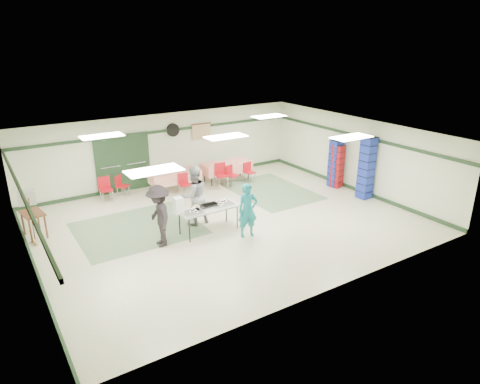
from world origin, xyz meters
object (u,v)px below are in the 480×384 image
serving_table (209,209)px  chair_d (184,182)px  chair_b (221,173)px  volunteer_dark (159,216)px  dining_table_a (226,167)px  chair_loose_a (121,184)px  crate_stack_blue_b (367,168)px  broom (32,220)px  chair_c (249,170)px  dining_table_b (175,176)px  crate_stack_red (338,166)px  volunteer_grey (194,196)px  chair_a (231,173)px  volunteer_teal (248,210)px  office_printer (27,197)px  printer_table (33,216)px  chair_loose_b (105,187)px  crate_stack_blue_a (335,163)px

serving_table → chair_d: 3.27m
chair_b → volunteer_dark: bearing=-131.6°
dining_table_a → chair_loose_a: (-4.09, 0.46, -0.09)m
crate_stack_blue_b → broom: (-10.38, 2.42, -0.40)m
chair_c → chair_loose_a: chair_loose_a is taller
dining_table_b → crate_stack_red: (5.31, -2.91, 0.25)m
dining_table_b → volunteer_grey: bearing=-101.2°
chair_c → chair_a: bearing=177.2°
volunteer_teal → dining_table_b: volunteer_teal is taller
dining_table_a → chair_loose_a: 4.11m
dining_table_a → volunteer_grey: bearing=-131.2°
chair_b → chair_d: chair_b is taller
chair_a → office_printer: bearing=160.1°
crate_stack_blue_b → broom: bearing=166.9°
serving_table → chair_d: bearing=75.0°
volunteer_grey → chair_a: 3.74m
chair_d → broom: bearing=-160.9°
crate_stack_red → office_printer: (-10.30, 2.35, 0.12)m
dining_table_b → office_printer: bearing=-171.1°
printer_table → volunteer_grey: bearing=-30.3°
serving_table → crate_stack_red: (5.95, 0.85, 0.11)m
volunteer_teal → dining_table_a: 5.05m
dining_table_a → chair_loose_b: bearing=179.4°
volunteer_teal → chair_a: size_ratio=1.99×
volunteer_dark → printer_table: bearing=-124.7°
crate_stack_blue_b → volunteer_grey: bearing=168.4°
dining_table_a → chair_c: 0.89m
dining_table_a → office_printer: bearing=-172.7°
chair_loose_a → chair_b: bearing=-56.0°
printer_table → broom: bearing=-108.2°
serving_table → crate_stack_red: crate_stack_red is taller
serving_table → chair_c: (3.51, 3.18, -0.24)m
serving_table → dining_table_b: (0.64, 3.76, -0.15)m
chair_b → printer_table: bearing=-165.1°
volunteer_dark → broom: volunteer_dark is taller
printer_table → chair_loose_a: bearing=21.5°
crate_stack_blue_b → dining_table_a: bearing=126.0°
chair_loose_a → printer_table: bearing=170.6°
volunteer_teal → chair_loose_b: volunteer_teal is taller
dining_table_b → crate_stack_red: crate_stack_red is taller
crate_stack_blue_b → broom: 10.66m
dining_table_b → broom: size_ratio=1.36×
chair_c → chair_d: 2.78m
volunteer_grey → chair_a: size_ratio=2.30×
volunteer_grey → chair_c: 4.38m
broom → serving_table: bearing=-20.6°
chair_d → crate_stack_blue_a: 5.69m
volunteer_dark → crate_stack_red: (7.49, 0.90, -0.04)m
serving_table → volunteer_grey: size_ratio=1.03×
volunteer_teal → chair_c: (2.71, 4.03, -0.31)m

